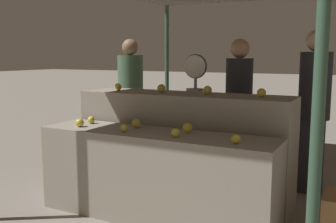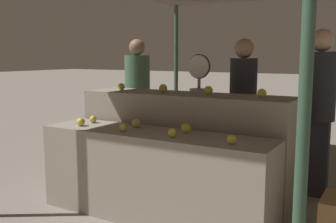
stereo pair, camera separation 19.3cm
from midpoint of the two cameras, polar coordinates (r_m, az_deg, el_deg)
name	(u,v)px [view 2 (the right image)]	position (r m, az deg, el deg)	size (l,w,h in m)	color
ground_plane	(154,218)	(3.78, -0.57, -15.16)	(60.00, 60.00, 0.00)	gray
display_counter_front	(154,176)	(3.64, -0.57, -9.29)	(2.23, 0.55, 0.81)	gray
display_counter_back	(184,147)	(4.11, 3.76, -5.12)	(2.23, 0.55, 1.11)	gray
apple_front_0	(81,122)	(3.92, -11.18, -1.49)	(0.08, 0.08, 0.08)	gold
apple_front_1	(123,128)	(3.58, -5.04, -2.34)	(0.07, 0.07, 0.07)	gold
apple_front_2	(172,133)	(3.32, 2.31, -3.13)	(0.08, 0.08, 0.08)	gold
apple_front_3	(232,140)	(3.11, 10.98, -4.05)	(0.08, 0.08, 0.08)	gold
apple_front_4	(93,119)	(4.08, -9.50, -1.12)	(0.08, 0.08, 0.08)	gold
apple_front_5	(136,123)	(3.76, -3.19, -1.74)	(0.08, 0.08, 0.08)	gold
apple_front_6	(186,128)	(3.50, 4.19, -2.44)	(0.09, 0.09, 0.09)	gold
apple_back_0	(121,87)	(4.42, -5.55, 3.60)	(0.08, 0.08, 0.08)	gold
apple_back_1	(163,88)	(4.14, 0.64, 3.39)	(0.09, 0.09, 0.09)	gold
apple_back_2	(208,90)	(3.90, 7.29, 3.05)	(0.09, 0.09, 0.09)	gold
apple_back_3	(262,93)	(3.73, 14.92, 2.57)	(0.08, 0.08, 0.08)	yellow
produce_scale	(199,90)	(4.55, 5.67, 3.07)	(0.28, 0.20, 1.51)	#99999E
person_vendor_at_scale	(243,100)	(4.62, 12.00, 1.65)	(0.38, 0.38, 1.69)	#2D2D38
person_customer_left	(319,100)	(4.43, 22.25, 1.54)	(0.33, 0.33, 1.77)	#2D2D38
person_customer_right	(137,90)	(5.65, -3.48, 3.06)	(0.41, 0.41, 1.73)	#2D2D38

